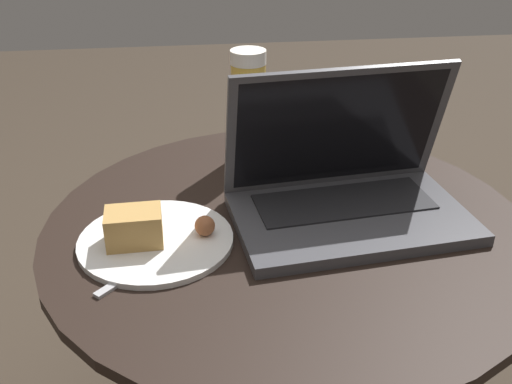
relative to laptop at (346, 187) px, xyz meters
The scene contains 5 objects.
table 0.20m from the laptop, behind, with size 0.76×0.76×0.49m.
laptop is the anchor object (origin of this frame).
beer_glass 0.26m from the laptop, 120.05° to the left, with size 0.06×0.06×0.21m.
snack_plate 0.31m from the laptop, behind, with size 0.23×0.23×0.06m.
fork 0.32m from the laptop, 162.18° to the right, with size 0.13×0.14×0.01m.
Camera 1 is at (-0.15, -0.79, 0.98)m, focal length 42.00 mm.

